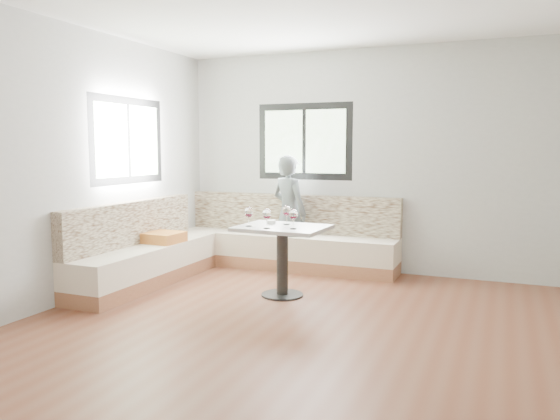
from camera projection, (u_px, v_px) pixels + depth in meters
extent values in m
cube|color=brown|center=(303.00, 330.00, 4.71)|extent=(5.00, 5.00, 0.01)
cube|color=#B7B7B2|center=(372.00, 161.00, 6.84)|extent=(5.00, 0.01, 2.80)
cube|color=#B7B7B2|center=(96.00, 188.00, 2.26)|extent=(5.00, 0.01, 2.80)
cube|color=#B7B7B2|center=(71.00, 165.00, 5.50)|extent=(0.01, 5.00, 2.80)
cube|color=black|center=(304.00, 142.00, 7.15)|extent=(1.30, 0.02, 1.00)
cube|color=black|center=(128.00, 141.00, 6.30)|extent=(0.02, 1.30, 1.00)
cube|color=#996245|center=(286.00, 262.00, 7.14)|extent=(2.90, 0.55, 0.16)
cube|color=beige|center=(286.00, 245.00, 7.12)|extent=(2.90, 0.55, 0.29)
cube|color=beige|center=(292.00, 213.00, 7.26)|extent=(2.90, 0.14, 0.50)
cube|color=#996245|center=(147.00, 277.00, 6.30)|extent=(0.55, 2.25, 0.16)
cube|color=beige|center=(146.00, 258.00, 6.28)|extent=(0.55, 2.25, 0.29)
cube|color=beige|center=(131.00, 223.00, 6.31)|extent=(0.14, 2.25, 0.50)
cube|color=#C26934|center=(164.00, 237.00, 6.47)|extent=(0.43, 0.43, 0.12)
cylinder|color=black|center=(282.00, 295.00, 5.81)|extent=(0.45, 0.45, 0.02)
cylinder|color=black|center=(282.00, 263.00, 5.77)|extent=(0.12, 0.12, 0.71)
cube|color=silver|center=(282.00, 228.00, 5.73)|extent=(0.94, 0.75, 0.04)
imported|color=#4A5152|center=(289.00, 213.00, 7.02)|extent=(0.64, 0.54, 1.48)
cylinder|color=white|center=(271.00, 222.00, 5.91)|extent=(0.10, 0.10, 0.04)
sphere|color=black|center=(273.00, 221.00, 5.91)|extent=(0.02, 0.02, 0.02)
sphere|color=black|center=(270.00, 221.00, 5.92)|extent=(0.02, 0.02, 0.02)
sphere|color=black|center=(270.00, 221.00, 5.89)|extent=(0.02, 0.02, 0.02)
cylinder|color=white|center=(249.00, 226.00, 5.71)|extent=(0.07, 0.07, 0.01)
cylinder|color=white|center=(249.00, 222.00, 5.70)|extent=(0.01, 0.01, 0.09)
ellipsoid|color=white|center=(249.00, 212.00, 5.69)|extent=(0.09, 0.09, 0.11)
cylinder|color=#510314|center=(249.00, 215.00, 5.69)|extent=(0.06, 0.06, 0.02)
cylinder|color=white|center=(267.00, 228.00, 5.55)|extent=(0.07, 0.07, 0.01)
cylinder|color=white|center=(267.00, 224.00, 5.55)|extent=(0.01, 0.01, 0.09)
ellipsoid|color=white|center=(267.00, 214.00, 5.53)|extent=(0.09, 0.09, 0.11)
cylinder|color=#510314|center=(267.00, 217.00, 5.54)|extent=(0.06, 0.06, 0.02)
cylinder|color=white|center=(293.00, 229.00, 5.52)|extent=(0.07, 0.07, 0.01)
cylinder|color=white|center=(293.00, 224.00, 5.51)|extent=(0.01, 0.01, 0.09)
ellipsoid|color=white|center=(293.00, 214.00, 5.50)|extent=(0.09, 0.09, 0.11)
cylinder|color=#510314|center=(293.00, 217.00, 5.51)|extent=(0.06, 0.06, 0.02)
cylinder|color=white|center=(287.00, 224.00, 5.84)|extent=(0.07, 0.07, 0.01)
cylinder|color=white|center=(287.00, 220.00, 5.83)|extent=(0.01, 0.01, 0.09)
ellipsoid|color=white|center=(287.00, 211.00, 5.82)|extent=(0.09, 0.09, 0.11)
cylinder|color=#510314|center=(287.00, 213.00, 5.82)|extent=(0.06, 0.06, 0.02)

